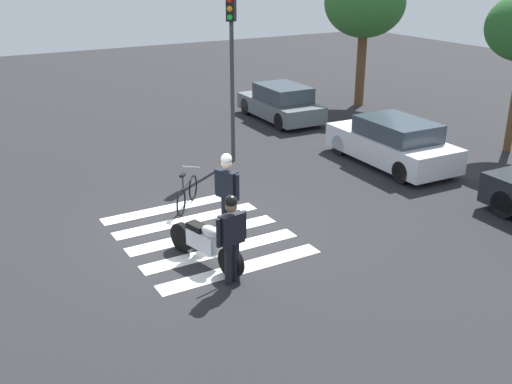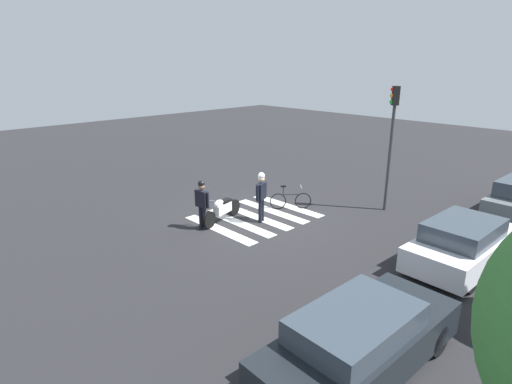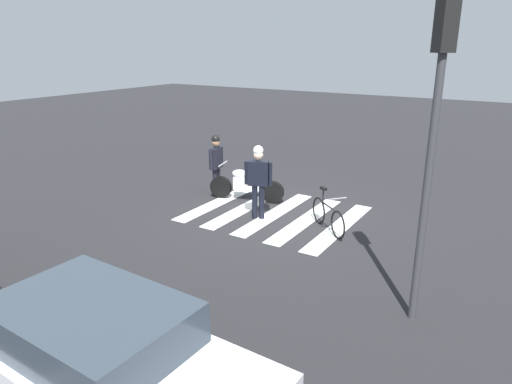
{
  "view_description": "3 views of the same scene",
  "coord_description": "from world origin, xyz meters",
  "views": [
    {
      "loc": [
        11.07,
        -5.04,
        5.8
      ],
      "look_at": [
        -0.12,
        1.44,
        0.71
      ],
      "focal_mm": 41.77,
      "sensor_mm": 36.0,
      "label": 1
    },
    {
      "loc": [
        10.32,
        10.7,
        5.72
      ],
      "look_at": [
        0.62,
        0.66,
        1.28
      ],
      "focal_mm": 29.01,
      "sensor_mm": 36.0,
      "label": 2
    },
    {
      "loc": [
        -5.57,
        9.97,
        4.26
      ],
      "look_at": [
        -0.22,
        1.31,
        0.99
      ],
      "focal_mm": 32.5,
      "sensor_mm": 36.0,
      "label": 3
    }
  ],
  "objects": [
    {
      "name": "ground_plane",
      "position": [
        0.0,
        0.0,
        0.0
      ],
      "size": [
        60.0,
        60.0,
        0.0
      ],
      "primitive_type": "plane",
      "color": "#232326"
    },
    {
      "name": "police_motorcycle",
      "position": [
        1.23,
        -0.53,
        0.46
      ],
      "size": [
        2.15,
        0.81,
        1.03
      ],
      "color": "black",
      "rests_on": "ground_plane"
    },
    {
      "name": "leaning_bicycle",
      "position": [
        -1.62,
        0.34,
        0.37
      ],
      "size": [
        1.3,
        1.12,
        0.99
      ],
      "color": "black",
      "rests_on": "ground_plane"
    },
    {
      "name": "officer_on_foot",
      "position": [
        0.2,
        0.51,
        1.11
      ],
      "size": [
        0.66,
        0.37,
        1.89
      ],
      "color": "black",
      "rests_on": "ground_plane"
    },
    {
      "name": "officer_by_motorcycle",
      "position": [
        2.19,
        -0.42,
        1.04
      ],
      "size": [
        0.27,
        0.67,
        1.8
      ],
      "color": "black",
      "rests_on": "ground_plane"
    },
    {
      "name": "crosswalk_stripes",
      "position": [
        0.0,
        0.0,
        0.0
      ],
      "size": [
        4.05,
        3.58,
        0.01
      ],
      "color": "silver",
      "rests_on": "ground_plane"
    },
    {
      "name": "car_white_van",
      "position": [
        -1.62,
        7.01,
        0.67
      ],
      "size": [
        4.32,
        1.96,
        1.41
      ],
      "color": "black",
      "rests_on": "ground_plane"
    },
    {
      "name": "traffic_light_pole",
      "position": [
        -4.27,
        3.03,
        3.2
      ],
      "size": [
        0.34,
        0.34,
        4.84
      ],
      "color": "#38383D",
      "rests_on": "ground_plane"
    }
  ]
}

